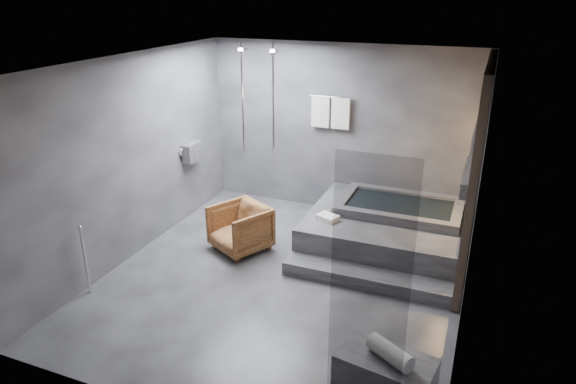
% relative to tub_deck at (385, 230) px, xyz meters
% --- Properties ---
extents(room, '(5.00, 5.04, 2.82)m').
position_rel_tub_deck_xyz_m(room, '(-0.65, -1.21, 1.48)').
color(room, '#2A2A2D').
rests_on(room, ground).
extents(tub_deck, '(2.20, 2.00, 0.50)m').
position_rel_tub_deck_xyz_m(tub_deck, '(0.00, 0.00, 0.00)').
color(tub_deck, '#2F2F32').
rests_on(tub_deck, ground).
extents(tub_step, '(2.20, 0.36, 0.18)m').
position_rel_tub_deck_xyz_m(tub_step, '(0.00, -1.18, -0.16)').
color(tub_step, '#2F2F32').
rests_on(tub_step, ground).
extents(concrete_bench, '(0.96, 0.63, 0.40)m').
position_rel_tub_deck_xyz_m(concrete_bench, '(0.62, -2.98, -0.05)').
color(concrete_bench, '#343436').
rests_on(concrete_bench, ground).
extents(driftwood_chair, '(0.99, 1.00, 0.68)m').
position_rel_tub_deck_xyz_m(driftwood_chair, '(-1.94, -0.91, 0.09)').
color(driftwood_chair, '#4D2913').
rests_on(driftwood_chair, ground).
extents(rolled_towel, '(0.48, 0.37, 0.16)m').
position_rel_tub_deck_xyz_m(rolled_towel, '(0.65, -3.00, 0.23)').
color(rolled_towel, silver).
rests_on(rolled_towel, concrete_bench).
extents(deck_towel, '(0.34, 0.30, 0.08)m').
position_rel_tub_deck_xyz_m(deck_towel, '(-0.75, -0.50, 0.29)').
color(deck_towel, silver).
rests_on(deck_towel, tub_deck).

